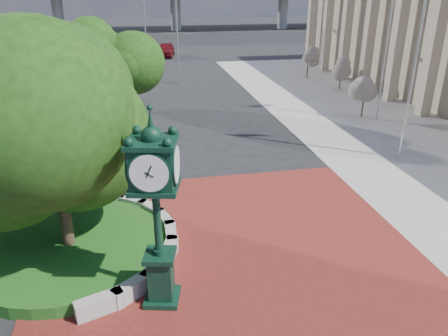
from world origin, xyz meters
TOP-DOWN VIEW (x-y plane):
  - ground at (0.00, 0.00)m, footprint 200.00×200.00m
  - plaza at (0.00, -1.00)m, footprint 12.00×12.00m
  - planter_wall at (-2.71, -0.00)m, footprint 2.96×6.77m
  - grass_bed at (-5.00, 0.00)m, footprint 6.10×6.10m
  - tree_planter at (-5.00, 0.00)m, footprint 5.20×5.20m
  - tree_street at (-4.00, 18.00)m, footprint 4.40×4.40m
  - post_clock at (-2.27, -2.80)m, footprint 1.31×1.31m
  - parked_car at (0.96, 40.12)m, footprint 2.56×4.77m
  - flagpole_a at (9.90, 5.50)m, footprint 1.62×0.20m
  - flagpole_b at (12.07, 11.65)m, footprint 1.58×0.18m
  - street_lamp_near at (1.14, 24.77)m, footprint 1.85×0.58m
  - street_lamp_far at (-1.00, 40.40)m, footprint 2.16×0.46m
  - shrub_near at (11.45, 12.42)m, footprint 1.20×1.20m
  - shrub_mid at (13.50, 20.11)m, footprint 1.20×1.20m
  - shrub_far at (12.51, 24.75)m, footprint 1.20×1.20m

SIDE VIEW (x-z plane):
  - ground at x=0.00m, z-range 0.00..0.00m
  - plaza at x=0.00m, z-range 0.00..0.04m
  - grass_bed at x=-5.00m, z-range 0.00..0.40m
  - planter_wall at x=-2.71m, z-range 0.00..0.54m
  - parked_car at x=0.96m, z-range 0.00..1.54m
  - shrub_near at x=11.45m, z-range 0.49..2.69m
  - shrub_mid at x=13.50m, z-range 0.49..2.69m
  - shrub_far at x=12.51m, z-range 0.49..2.69m
  - post_clock at x=-2.27m, z-range 0.27..5.66m
  - tree_street at x=-4.00m, z-range 0.52..5.96m
  - tree_planter at x=-5.00m, z-range 0.56..6.89m
  - street_lamp_near at x=1.14m, z-range 0.72..9.07m
  - flagpole_b at x=12.07m, z-range 0.13..10.22m
  - flagpole_a at x=9.90m, z-range 0.13..10.49m
  - street_lamp_far at x=-1.00m, z-range 0.83..10.46m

